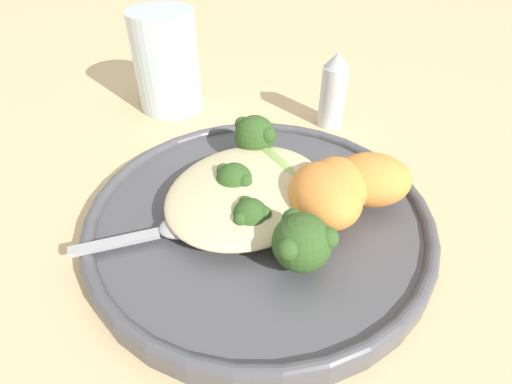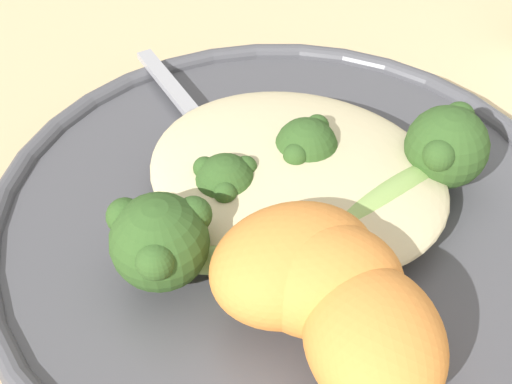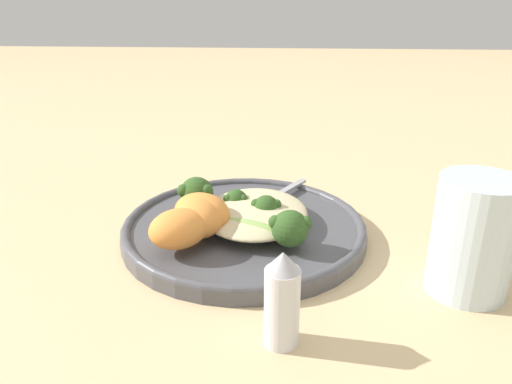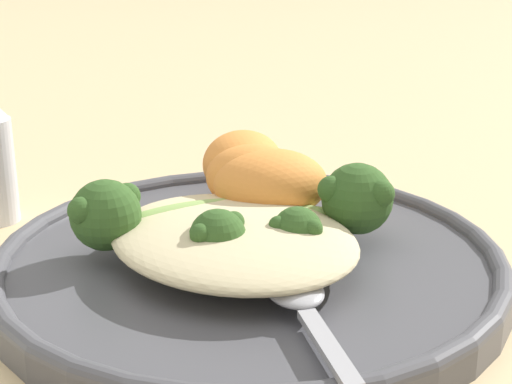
{
  "view_description": "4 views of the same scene",
  "coord_description": "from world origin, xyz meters",
  "px_view_note": "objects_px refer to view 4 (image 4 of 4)",
  "views": [
    {
      "loc": [
        -0.21,
        -0.15,
        0.25
      ],
      "look_at": [
        -0.03,
        0.0,
        0.06
      ],
      "focal_mm": 28.0,
      "sensor_mm": 36.0,
      "label": 1
    },
    {
      "loc": [
        0.08,
        -0.21,
        0.27
      ],
      "look_at": [
        -0.02,
        -0.0,
        0.04
      ],
      "focal_mm": 50.0,
      "sensor_mm": 36.0,
      "label": 2
    },
    {
      "loc": [
        0.53,
        0.06,
        0.29
      ],
      "look_at": [
        -0.03,
        0.03,
        0.05
      ],
      "focal_mm": 35.0,
      "sensor_mm": 36.0,
      "label": 3
    },
    {
      "loc": [
        -0.33,
        0.33,
        0.22
      ],
      "look_at": [
        -0.03,
        0.02,
        0.06
      ],
      "focal_mm": 60.0,
      "sensor_mm": 36.0,
      "label": 4
    }
  ],
  "objects_px": {
    "quinoa_mound": "(233,239)",
    "sweet_potato_chunk_0": "(243,163)",
    "plate": "(249,266)",
    "broccoli_stalk_2": "(283,227)",
    "sweet_potato_chunk_1": "(271,184)",
    "sweet_potato_chunk_2": "(256,178)",
    "broccoli_stalk_1": "(226,231)",
    "broccoli_stalk_3": "(343,200)",
    "broccoli_stalk_0": "(134,216)",
    "spoon": "(300,300)"
  },
  "relations": [
    {
      "from": "plate",
      "to": "broccoli_stalk_1",
      "type": "height_order",
      "value": "broccoli_stalk_1"
    },
    {
      "from": "sweet_potato_chunk_0",
      "to": "broccoli_stalk_3",
      "type": "bearing_deg",
      "value": 175.71
    },
    {
      "from": "sweet_potato_chunk_0",
      "to": "sweet_potato_chunk_2",
      "type": "distance_m",
      "value": 0.03
    },
    {
      "from": "plate",
      "to": "sweet_potato_chunk_2",
      "type": "bearing_deg",
      "value": -50.12
    },
    {
      "from": "quinoa_mound",
      "to": "sweet_potato_chunk_2",
      "type": "relative_size",
      "value": 2.27
    },
    {
      "from": "sweet_potato_chunk_2",
      "to": "broccoli_stalk_1",
      "type": "bearing_deg",
      "value": 119.6
    },
    {
      "from": "plate",
      "to": "quinoa_mound",
      "type": "distance_m",
      "value": 0.02
    },
    {
      "from": "broccoli_stalk_1",
      "to": "broccoli_stalk_3",
      "type": "xyz_separation_m",
      "value": [
        -0.03,
        -0.07,
        0.01
      ]
    },
    {
      "from": "plate",
      "to": "broccoli_stalk_1",
      "type": "distance_m",
      "value": 0.03
    },
    {
      "from": "broccoli_stalk_2",
      "to": "broccoli_stalk_3",
      "type": "bearing_deg",
      "value": 92.53
    },
    {
      "from": "broccoli_stalk_0",
      "to": "broccoli_stalk_1",
      "type": "height_order",
      "value": "broccoli_stalk_0"
    },
    {
      "from": "broccoli_stalk_1",
      "to": "sweet_potato_chunk_0",
      "type": "xyz_separation_m",
      "value": [
        0.06,
        -0.08,
        0.01
      ]
    },
    {
      "from": "plate",
      "to": "sweet_potato_chunk_0",
      "type": "distance_m",
      "value": 0.1
    },
    {
      "from": "quinoa_mound",
      "to": "broccoli_stalk_2",
      "type": "relative_size",
      "value": 1.66
    },
    {
      "from": "broccoli_stalk_0",
      "to": "broccoli_stalk_2",
      "type": "height_order",
      "value": "broccoli_stalk_0"
    },
    {
      "from": "quinoa_mound",
      "to": "broccoli_stalk_3",
      "type": "relative_size",
      "value": 1.42
    },
    {
      "from": "broccoli_stalk_1",
      "to": "spoon",
      "type": "distance_m",
      "value": 0.08
    },
    {
      "from": "broccoli_stalk_2",
      "to": "spoon",
      "type": "distance_m",
      "value": 0.08
    },
    {
      "from": "broccoli_stalk_2",
      "to": "sweet_potato_chunk_2",
      "type": "height_order",
      "value": "sweet_potato_chunk_2"
    },
    {
      "from": "broccoli_stalk_2",
      "to": "plate",
      "type": "bearing_deg",
      "value": -109.22
    },
    {
      "from": "quinoa_mound",
      "to": "sweet_potato_chunk_0",
      "type": "height_order",
      "value": "sweet_potato_chunk_0"
    },
    {
      "from": "plate",
      "to": "broccoli_stalk_1",
      "type": "relative_size",
      "value": 3.11
    },
    {
      "from": "quinoa_mound",
      "to": "sweet_potato_chunk_2",
      "type": "bearing_deg",
      "value": -56.49
    },
    {
      "from": "broccoli_stalk_1",
      "to": "sweet_potato_chunk_1",
      "type": "distance_m",
      "value": 0.06
    },
    {
      "from": "quinoa_mound",
      "to": "sweet_potato_chunk_1",
      "type": "bearing_deg",
      "value": -65.73
    },
    {
      "from": "sweet_potato_chunk_0",
      "to": "sweet_potato_chunk_2",
      "type": "height_order",
      "value": "same"
    },
    {
      "from": "sweet_potato_chunk_0",
      "to": "sweet_potato_chunk_1",
      "type": "relative_size",
      "value": 0.93
    },
    {
      "from": "broccoli_stalk_1",
      "to": "spoon",
      "type": "xyz_separation_m",
      "value": [
        -0.07,
        0.02,
        -0.01
      ]
    },
    {
      "from": "sweet_potato_chunk_0",
      "to": "sweet_potato_chunk_1",
      "type": "distance_m",
      "value": 0.05
    },
    {
      "from": "quinoa_mound",
      "to": "broccoli_stalk_2",
      "type": "bearing_deg",
      "value": -110.39
    },
    {
      "from": "sweet_potato_chunk_0",
      "to": "spoon",
      "type": "bearing_deg",
      "value": 144.21
    },
    {
      "from": "broccoli_stalk_2",
      "to": "sweet_potato_chunk_1",
      "type": "distance_m",
      "value": 0.05
    },
    {
      "from": "broccoli_stalk_1",
      "to": "sweet_potato_chunk_0",
      "type": "height_order",
      "value": "sweet_potato_chunk_0"
    },
    {
      "from": "plate",
      "to": "broccoli_stalk_2",
      "type": "distance_m",
      "value": 0.03
    },
    {
      "from": "sweet_potato_chunk_1",
      "to": "spoon",
      "type": "bearing_deg",
      "value": 139.58
    },
    {
      "from": "broccoli_stalk_2",
      "to": "sweet_potato_chunk_1",
      "type": "height_order",
      "value": "sweet_potato_chunk_1"
    },
    {
      "from": "plate",
      "to": "broccoli_stalk_3",
      "type": "xyz_separation_m",
      "value": [
        -0.02,
        -0.06,
        0.03
      ]
    },
    {
      "from": "broccoli_stalk_3",
      "to": "sweet_potato_chunk_1",
      "type": "height_order",
      "value": "same"
    },
    {
      "from": "broccoli_stalk_3",
      "to": "sweet_potato_chunk_0",
      "type": "relative_size",
      "value": 1.58
    },
    {
      "from": "quinoa_mound",
      "to": "sweet_potato_chunk_0",
      "type": "bearing_deg",
      "value": -48.39
    },
    {
      "from": "quinoa_mound",
      "to": "sweet_potato_chunk_2",
      "type": "height_order",
      "value": "sweet_potato_chunk_2"
    },
    {
      "from": "broccoli_stalk_1",
      "to": "quinoa_mound",
      "type": "bearing_deg",
      "value": 55.84
    },
    {
      "from": "spoon",
      "to": "quinoa_mound",
      "type": "bearing_deg",
      "value": -164.56
    },
    {
      "from": "broccoli_stalk_2",
      "to": "spoon",
      "type": "bearing_deg",
      "value": -25.56
    },
    {
      "from": "broccoli_stalk_2",
      "to": "sweet_potato_chunk_0",
      "type": "xyz_separation_m",
      "value": [
        0.08,
        -0.05,
        0.01
      ]
    },
    {
      "from": "broccoli_stalk_1",
      "to": "broccoli_stalk_3",
      "type": "bearing_deg",
      "value": 130.5
    },
    {
      "from": "plate",
      "to": "spoon",
      "type": "bearing_deg",
      "value": 153.59
    },
    {
      "from": "spoon",
      "to": "sweet_potato_chunk_1",
      "type": "bearing_deg",
      "value": 171.79
    },
    {
      "from": "sweet_potato_chunk_2",
      "to": "sweet_potato_chunk_1",
      "type": "bearing_deg",
      "value": 174.24
    },
    {
      "from": "broccoli_stalk_2",
      "to": "quinoa_mound",
      "type": "bearing_deg",
      "value": -94.29
    }
  ]
}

